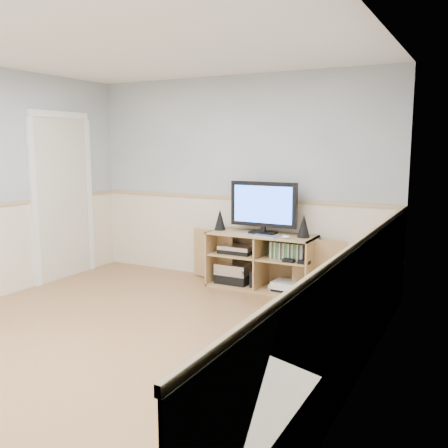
% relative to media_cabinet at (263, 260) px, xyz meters
% --- Properties ---
extents(room, '(4.04, 4.54, 2.54)m').
position_rel_media_cabinet_xyz_m(room, '(-0.51, -1.92, 0.88)').
color(room, tan).
rests_on(room, ground).
extents(media_cabinet, '(1.97, 0.47, 0.65)m').
position_rel_media_cabinet_xyz_m(media_cabinet, '(0.00, 0.00, 0.00)').
color(media_cabinet, tan).
rests_on(media_cabinet, floor).
extents(monitor, '(0.82, 0.18, 0.60)m').
position_rel_media_cabinet_xyz_m(monitor, '(-0.00, -0.01, 0.64)').
color(monitor, black).
rests_on(monitor, media_cabinet).
extents(speaker_left, '(0.14, 0.14, 0.26)m').
position_rel_media_cabinet_xyz_m(speaker_left, '(-0.56, -0.04, 0.45)').
color(speaker_left, black).
rests_on(speaker_left, media_cabinet).
extents(speaker_right, '(0.14, 0.14, 0.26)m').
position_rel_media_cabinet_xyz_m(speaker_right, '(0.50, -0.04, 0.45)').
color(speaker_right, black).
rests_on(speaker_right, media_cabinet).
extents(keyboard, '(0.31, 0.15, 0.01)m').
position_rel_media_cabinet_xyz_m(keyboard, '(0.10, -0.20, 0.32)').
color(keyboard, silver).
rests_on(keyboard, media_cabinet).
extents(mouse, '(0.10, 0.07, 0.04)m').
position_rel_media_cabinet_xyz_m(mouse, '(0.35, -0.20, 0.34)').
color(mouse, white).
rests_on(mouse, media_cabinet).
extents(av_components, '(0.50, 0.30, 0.47)m').
position_rel_media_cabinet_xyz_m(av_components, '(-0.34, -0.06, -0.11)').
color(av_components, black).
rests_on(av_components, media_cabinet).
extents(game_consoles, '(0.45, 0.30, 0.11)m').
position_rel_media_cabinet_xyz_m(game_consoles, '(0.32, -0.07, -0.26)').
color(game_consoles, white).
rests_on(game_consoles, media_cabinet).
extents(game_cases, '(0.41, 0.14, 0.19)m').
position_rel_media_cabinet_xyz_m(game_cases, '(0.33, -0.08, 0.15)').
color(game_cases, '#3F8C3F').
rests_on(game_cases, media_cabinet).
extents(wall_outlet, '(0.12, 0.03, 0.12)m').
position_rel_media_cabinet_xyz_m(wall_outlet, '(0.55, 0.19, 0.27)').
color(wall_outlet, white).
rests_on(wall_outlet, wall_back).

